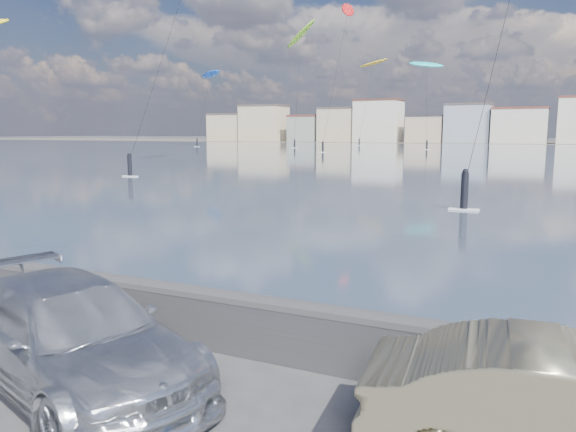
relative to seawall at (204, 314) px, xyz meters
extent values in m
plane|color=#333335|center=(0.00, -2.70, -0.58)|extent=(700.00, 700.00, 0.00)
cube|color=#33445B|center=(0.00, 88.80, -0.58)|extent=(500.00, 177.00, 0.00)
cube|color=#4C473D|center=(0.00, 197.30, -0.57)|extent=(500.00, 60.00, 0.00)
cube|color=#28282B|center=(0.00, 0.00, -0.13)|extent=(400.00, 0.35, 0.90)
cylinder|color=#28282B|center=(0.00, 0.00, 0.32)|extent=(400.00, 0.36, 0.36)
cube|color=beige|center=(-112.00, 183.30, 4.42)|extent=(14.00, 11.00, 10.00)
cube|color=#4C423D|center=(-112.00, 183.30, 9.72)|extent=(14.28, 11.22, 0.60)
cube|color=beige|center=(-96.50, 183.30, 5.92)|extent=(16.00, 12.00, 13.00)
cube|color=#4C423D|center=(-96.50, 183.30, 12.72)|extent=(16.32, 12.24, 0.60)
cube|color=gray|center=(-79.00, 183.30, 3.92)|extent=(11.00, 10.00, 9.00)
cube|color=brown|center=(-79.00, 183.30, 8.72)|extent=(11.22, 10.20, 0.60)
cube|color=beige|center=(-66.00, 183.30, 5.17)|extent=(13.00, 11.00, 11.50)
cube|color=#4C423D|center=(-66.00, 183.30, 11.22)|extent=(13.26, 11.22, 0.60)
cube|color=silver|center=(-51.50, 183.30, 6.42)|extent=(15.00, 12.00, 14.00)
cube|color=#562D23|center=(-51.50, 183.30, 13.72)|extent=(15.30, 12.24, 0.60)
cube|color=#CCB293|center=(-35.00, 183.30, 3.67)|extent=(12.00, 10.00, 8.50)
cube|color=#2D2D33|center=(-35.00, 183.30, 8.22)|extent=(12.24, 10.20, 0.60)
cube|color=#9EA8B7|center=(-21.50, 183.30, 5.42)|extent=(14.00, 11.00, 12.00)
cube|color=#4C423D|center=(-21.50, 183.30, 11.72)|extent=(14.28, 11.22, 0.60)
cube|color=silver|center=(-6.00, 183.30, 4.67)|extent=(16.00, 13.00, 10.50)
cube|color=brown|center=(-6.00, 183.30, 10.22)|extent=(16.32, 13.26, 0.60)
imported|color=silver|center=(-0.88, -2.12, 0.20)|extent=(5.78, 3.80, 1.56)
imported|color=tan|center=(5.70, -1.43, 0.16)|extent=(4.64, 2.06, 1.48)
ellipsoid|color=red|center=(-33.62, 100.62, 26.75)|extent=(5.39, 9.75, 5.65)
cube|color=white|center=(-32.68, 85.89, -0.53)|extent=(1.40, 0.42, 0.08)
cylinder|color=black|center=(-32.68, 85.89, 0.37)|extent=(0.36, 0.36, 1.70)
sphere|color=black|center=(-32.68, 85.89, 1.27)|extent=(0.28, 0.28, 0.28)
cylinder|color=black|center=(-33.15, 93.26, 13.73)|extent=(0.97, 14.76, 26.05)
ellipsoid|color=#8CD826|center=(-51.37, 117.53, 25.92)|extent=(9.06, 5.45, 7.10)
cube|color=white|center=(-48.59, 108.12, -0.53)|extent=(1.40, 0.42, 0.08)
cylinder|color=black|center=(-48.59, 108.12, 0.37)|extent=(0.36, 0.36, 1.70)
sphere|color=black|center=(-48.59, 108.12, 1.27)|extent=(0.28, 0.28, 0.28)
cylinder|color=black|center=(-49.98, 112.83, 13.32)|extent=(2.81, 9.44, 25.21)
ellipsoid|color=blue|center=(-78.22, 119.62, 18.01)|extent=(10.44, 8.95, 2.22)
cube|color=white|center=(-74.83, 107.68, -0.53)|extent=(1.40, 0.42, 0.08)
cylinder|color=black|center=(-74.83, 107.68, 0.37)|extent=(0.36, 0.36, 1.70)
sphere|color=black|center=(-74.83, 107.68, 1.27)|extent=(0.28, 0.28, 0.28)
cylinder|color=black|center=(-76.53, 113.65, 9.36)|extent=(3.42, 11.97, 17.31)
cube|color=white|center=(1.49, 19.67, -0.53)|extent=(1.40, 0.42, 0.08)
cylinder|color=black|center=(1.49, 19.67, 0.37)|extent=(0.36, 0.36, 1.70)
sphere|color=black|center=(1.49, 19.67, 1.27)|extent=(0.28, 0.28, 0.28)
cylinder|color=black|center=(2.11, 27.26, 9.09)|extent=(1.28, 15.21, 16.76)
ellipsoid|color=#19BFBF|center=(-21.44, 116.89, 17.39)|extent=(7.82, 5.57, 2.22)
cube|color=white|center=(-19.03, 108.90, -0.53)|extent=(1.40, 0.42, 0.08)
cylinder|color=black|center=(-19.03, 108.90, 0.37)|extent=(0.36, 0.36, 1.70)
sphere|color=black|center=(-19.03, 108.90, 1.27)|extent=(0.28, 0.28, 0.28)
cylinder|color=black|center=(-20.23, 112.89, 9.06)|extent=(2.45, 8.02, 16.69)
cube|color=white|center=(-26.55, 28.42, -0.53)|extent=(1.40, 0.42, 0.08)
cylinder|color=black|center=(-26.55, 28.42, 0.37)|extent=(0.36, 0.36, 1.70)
sphere|color=black|center=(-26.55, 28.42, 1.27)|extent=(0.28, 0.28, 0.28)
ellipsoid|color=#BF8C19|center=(-42.13, 145.81, 21.78)|extent=(8.12, 3.98, 2.95)
cube|color=white|center=(-41.84, 133.78, -0.53)|extent=(1.40, 0.42, 0.08)
cylinder|color=black|center=(-41.84, 133.78, 0.37)|extent=(0.36, 0.36, 1.70)
sphere|color=black|center=(-41.84, 133.78, 1.27)|extent=(0.28, 0.28, 0.28)
cylinder|color=black|center=(-41.98, 139.80, 11.25)|extent=(0.32, 12.05, 21.07)
camera|label=1|loc=(5.38, -7.82, 3.15)|focal=35.00mm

